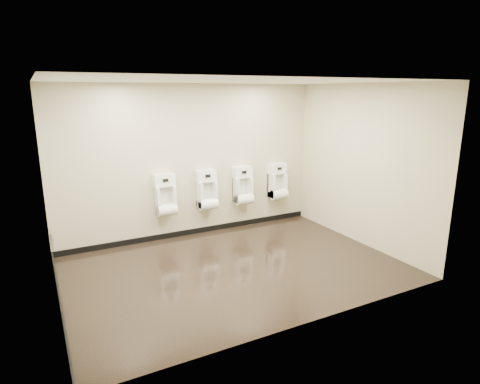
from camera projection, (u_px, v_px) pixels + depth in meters
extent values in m
cube|color=black|center=(235.00, 268.00, 6.21)|extent=(5.00, 3.50, 0.00)
cube|color=white|center=(234.00, 81.00, 5.52)|extent=(5.00, 3.50, 0.00)
cube|color=#BEB38F|center=(192.00, 162.00, 7.37)|extent=(5.00, 0.02, 2.80)
cube|color=#BEB38F|center=(307.00, 210.00, 4.36)|extent=(5.00, 0.02, 2.80)
cube|color=#BEB38F|center=(47.00, 201.00, 4.75)|extent=(0.02, 3.50, 2.80)
cube|color=#BEB38F|center=(362.00, 166.00, 6.99)|extent=(0.02, 3.50, 2.80)
cube|color=silver|center=(47.00, 201.00, 4.75)|extent=(0.01, 3.50, 2.80)
cube|color=black|center=(194.00, 231.00, 7.69)|extent=(5.00, 0.02, 0.10)
cube|color=black|center=(60.00, 303.00, 5.08)|extent=(0.02, 3.50, 0.10)
cube|color=#9E9EA3|center=(51.00, 240.00, 6.01)|extent=(0.03, 0.25, 0.25)
cylinder|color=silver|center=(53.00, 239.00, 6.01)|extent=(0.02, 0.04, 0.04)
cube|color=white|center=(166.00, 200.00, 7.16)|extent=(0.34, 0.24, 0.48)
cube|color=silver|center=(164.00, 196.00, 7.22)|extent=(0.25, 0.01, 0.36)
cylinder|color=white|center=(167.00, 210.00, 7.15)|extent=(0.34, 0.21, 0.21)
cube|color=white|center=(164.00, 180.00, 7.11)|extent=(0.38, 0.18, 0.21)
cube|color=black|center=(166.00, 180.00, 7.02)|extent=(0.09, 0.01, 0.05)
cube|color=silver|center=(166.00, 180.00, 7.02)|extent=(0.11, 0.01, 0.07)
cylinder|color=silver|center=(175.00, 179.00, 7.19)|extent=(0.01, 0.03, 0.03)
cube|color=white|center=(207.00, 194.00, 7.52)|extent=(0.34, 0.24, 0.48)
cube|color=silver|center=(205.00, 191.00, 7.58)|extent=(0.25, 0.01, 0.36)
cylinder|color=white|center=(208.00, 204.00, 7.51)|extent=(0.34, 0.21, 0.21)
cube|color=white|center=(206.00, 176.00, 7.47)|extent=(0.38, 0.18, 0.21)
cube|color=black|center=(208.00, 176.00, 7.38)|extent=(0.09, 0.01, 0.05)
cube|color=silver|center=(208.00, 176.00, 7.38)|extent=(0.11, 0.01, 0.07)
cylinder|color=silver|center=(215.00, 175.00, 7.55)|extent=(0.01, 0.03, 0.03)
cube|color=white|center=(243.00, 190.00, 7.87)|extent=(0.34, 0.24, 0.48)
cube|color=silver|center=(241.00, 187.00, 7.92)|extent=(0.25, 0.01, 0.36)
cylinder|color=white|center=(244.00, 199.00, 7.85)|extent=(0.34, 0.21, 0.21)
cube|color=white|center=(242.00, 172.00, 7.81)|extent=(0.38, 0.18, 0.21)
cube|color=black|center=(244.00, 172.00, 7.72)|extent=(0.09, 0.01, 0.05)
cube|color=silver|center=(244.00, 172.00, 7.73)|extent=(0.11, 0.01, 0.07)
cylinder|color=silver|center=(251.00, 172.00, 7.90)|extent=(0.01, 0.03, 0.03)
cube|color=white|center=(278.00, 185.00, 8.23)|extent=(0.34, 0.24, 0.48)
cube|color=silver|center=(275.00, 183.00, 8.29)|extent=(0.25, 0.01, 0.36)
cylinder|color=white|center=(279.00, 194.00, 8.21)|extent=(0.34, 0.21, 0.21)
cube|color=white|center=(277.00, 169.00, 8.17)|extent=(0.38, 0.18, 0.21)
cube|color=black|center=(280.00, 169.00, 8.09)|extent=(0.09, 0.01, 0.05)
cube|color=silver|center=(280.00, 169.00, 8.09)|extent=(0.11, 0.01, 0.07)
cylinder|color=silver|center=(285.00, 168.00, 8.26)|extent=(0.01, 0.03, 0.03)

